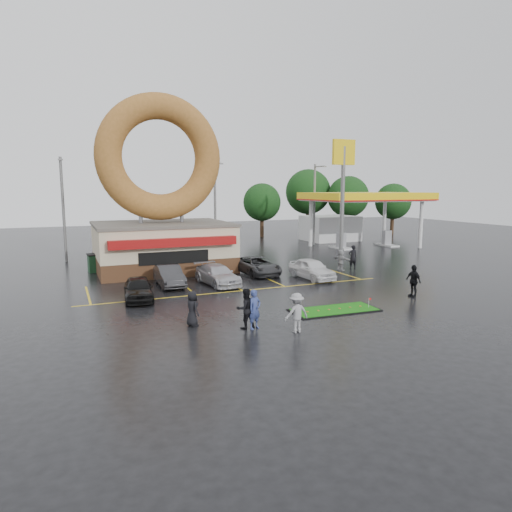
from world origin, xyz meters
name	(u,v)px	position (x,y,z in m)	size (l,w,h in m)	color
ground	(265,303)	(0.00, 0.00, 0.00)	(120.00, 120.00, 0.00)	black
donut_shop	(162,213)	(-3.00, 12.97, 4.46)	(10.20, 8.70, 13.50)	#472B19
gas_station	(350,212)	(20.00, 20.94, 3.70)	(12.30, 13.65, 5.90)	silver
shell_sign	(343,177)	(13.00, 12.00, 7.38)	(2.20, 0.36, 10.60)	slate
streetlight_left	(63,207)	(-10.00, 19.92, 4.78)	(0.40, 2.21, 9.00)	slate
streetlight_mid	(215,204)	(4.00, 20.92, 4.78)	(0.40, 2.21, 9.00)	slate
streetlight_right	(315,202)	(16.00, 21.92, 4.78)	(0.40, 2.21, 9.00)	slate
tree_far_a	(348,197)	(26.00, 30.00, 5.18)	(5.60, 5.60, 8.00)	#332114
tree_far_b	(393,202)	(32.00, 28.00, 4.53)	(4.90, 4.90, 7.00)	#332114
tree_far_c	(308,192)	(22.00, 34.00, 5.84)	(6.30, 6.30, 9.00)	#332114
tree_far_d	(262,202)	(14.00, 32.00, 4.53)	(4.90, 4.90, 7.00)	#332114
car_black	(138,289)	(-6.39, 3.50, 0.67)	(1.57, 3.91, 1.33)	black
car_dgrey	(169,276)	(-3.92, 6.55, 0.68)	(1.44, 4.13, 1.36)	#2C2C2E
car_silver	(218,275)	(-0.85, 5.80, 0.65)	(1.83, 4.49, 1.30)	#B6B5BB
car_grey	(257,266)	(2.97, 8.00, 0.67)	(2.22, 4.81, 1.34)	#2E2E31
car_white	(312,269)	(5.87, 4.95, 0.72)	(1.71, 4.25, 1.45)	silver
person_blue	(255,309)	(-2.35, -4.09, 0.91)	(0.66, 0.44, 1.82)	navy
person_blackjkt	(245,308)	(-2.72, -3.86, 0.93)	(0.90, 0.70, 1.86)	black
person_hoodie	(297,313)	(-0.85, -5.30, 0.89)	(1.15, 0.66, 1.79)	gray
person_bystander	(192,308)	(-4.86, -2.55, 0.83)	(0.82, 0.53, 1.67)	black
person_cameraman	(413,281)	(8.71, -2.03, 0.95)	(1.12, 0.47, 1.91)	black
person_walker_near	(341,260)	(9.70, 7.05, 0.82)	(1.52, 0.48, 1.64)	#949497
person_walker_far	(353,257)	(10.90, 7.19, 0.96)	(0.70, 0.46, 1.91)	black
dumpster	(101,263)	(-7.61, 13.99, 0.65)	(1.80, 1.20, 1.30)	#194224
putting_green	(334,310)	(2.71, -2.88, 0.04)	(4.74, 2.22, 0.58)	black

